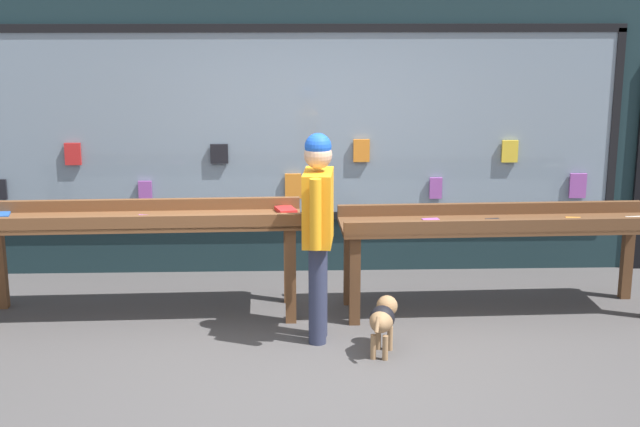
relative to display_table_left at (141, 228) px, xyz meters
name	(u,v)px	position (x,y,z in m)	size (l,w,h in m)	color
ground_plane	(326,361)	(1.53, -1.07, -0.78)	(40.00, 40.00, 0.00)	#474444
shopfront_facade	(318,109)	(1.56, 1.32, 0.85)	(8.82, 0.29, 3.29)	#192D33
display_table_left	(141,228)	(0.00, 0.00, 0.00)	(2.76, 0.76, 0.96)	brown
display_table_right	(499,230)	(3.07, 0.00, -0.05)	(2.76, 0.75, 0.90)	brown
person_browsing	(318,221)	(1.49, -0.63, 0.20)	(0.26, 0.66, 1.68)	#2D334C
small_dog	(383,318)	(1.98, -0.93, -0.49)	(0.28, 0.52, 0.41)	#99724C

